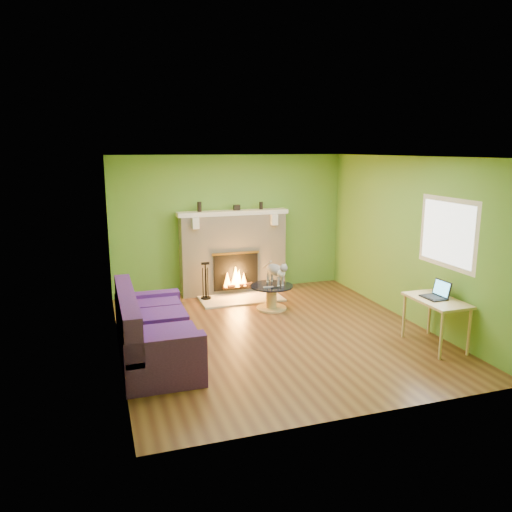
{
  "coord_description": "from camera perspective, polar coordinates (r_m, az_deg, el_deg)",
  "views": [
    {
      "loc": [
        -2.47,
        -6.63,
        2.71
      ],
      "look_at": [
        -0.17,
        0.4,
        1.11
      ],
      "focal_mm": 35.0,
      "sensor_mm": 36.0,
      "label": 1
    }
  ],
  "objects": [
    {
      "name": "hearth",
      "position": [
        9.19,
        -1.71,
        -4.88
      ],
      "size": [
        1.5,
        0.75,
        0.03
      ],
      "primitive_type": "cube",
      "color": "beige",
      "rests_on": "floor"
    },
    {
      "name": "mantel_vase_right",
      "position": [
        9.51,
        0.58,
        5.79
      ],
      "size": [
        0.07,
        0.07,
        0.14
      ],
      "primitive_type": "cylinder",
      "color": "black",
      "rests_on": "mantel"
    },
    {
      "name": "window_frame",
      "position": [
        7.5,
        21.06,
        2.47
      ],
      "size": [
        0.0,
        1.2,
        1.2
      ],
      "primitive_type": "plane",
      "rotation": [
        1.57,
        0.0,
        -1.57
      ],
      "color": "silver",
      "rests_on": "wall_right"
    },
    {
      "name": "remote_silver",
      "position": [
        8.4,
        1.42,
        -3.57
      ],
      "size": [
        0.17,
        0.06,
        0.02
      ],
      "primitive_type": "cube",
      "rotation": [
        0.0,
        0.0,
        -0.1
      ],
      "color": "gray",
      "rests_on": "coffee_table"
    },
    {
      "name": "desk",
      "position": [
        7.35,
        19.94,
        -5.28
      ],
      "size": [
        0.53,
        0.92,
        0.68
      ],
      "color": "tan",
      "rests_on": "floor"
    },
    {
      "name": "mantel",
      "position": [
        9.33,
        -2.63,
        4.97
      ],
      "size": [
        2.1,
        0.28,
        0.08
      ],
      "primitive_type": "cube",
      "color": "silver",
      "rests_on": "fireplace"
    },
    {
      "name": "window_pane",
      "position": [
        7.5,
        21.01,
        2.46
      ],
      "size": [
        0.0,
        1.06,
        1.06
      ],
      "primitive_type": "plane",
      "rotation": [
        1.57,
        0.0,
        -1.57
      ],
      "color": "white",
      "rests_on": "wall_right"
    },
    {
      "name": "sofa",
      "position": [
        6.72,
        -11.87,
        -8.6
      ],
      "size": [
        0.93,
        2.05,
        0.92
      ],
      "color": "#3B175A",
      "rests_on": "floor"
    },
    {
      "name": "mantel_vase_left",
      "position": [
        9.2,
        -6.49,
        5.62
      ],
      "size": [
        0.08,
        0.08,
        0.18
      ],
      "primitive_type": "cylinder",
      "color": "black",
      "rests_on": "mantel"
    },
    {
      "name": "fireplace",
      "position": [
        9.48,
        -2.62,
        0.38
      ],
      "size": [
        2.1,
        0.46,
        1.58
      ],
      "color": "beige",
      "rests_on": "floor"
    },
    {
      "name": "wall_front",
      "position": [
        5.01,
        12.27,
        -4.47
      ],
      "size": [
        5.0,
        0.0,
        5.0
      ],
      "primitive_type": "plane",
      "rotation": [
        -1.57,
        0.0,
        0.0
      ],
      "color": "#5B9530",
      "rests_on": "floor"
    },
    {
      "name": "remote_black",
      "position": [
        8.39,
        2.33,
        -3.62
      ],
      "size": [
        0.16,
        0.07,
        0.02
      ],
      "primitive_type": "cube",
      "rotation": [
        0.0,
        0.0,
        0.18
      ],
      "color": "black",
      "rests_on": "coffee_table"
    },
    {
      "name": "ceiling",
      "position": [
        7.07,
        2.36,
        11.28
      ],
      "size": [
        5.0,
        5.0,
        0.0
      ],
      "primitive_type": "plane",
      "rotation": [
        3.14,
        0.0,
        0.0
      ],
      "color": "white",
      "rests_on": "wall_back"
    },
    {
      "name": "cat",
      "position": [
        8.56,
        2.18,
        -1.89
      ],
      "size": [
        0.4,
        0.71,
        0.42
      ],
      "primitive_type": null,
      "rotation": [
        0.0,
        0.0,
        0.24
      ],
      "color": "slate",
      "rests_on": "coffee_table"
    },
    {
      "name": "floor",
      "position": [
        7.57,
        2.18,
        -8.79
      ],
      "size": [
        5.0,
        5.0,
        0.0
      ],
      "primitive_type": "plane",
      "color": "#522C17",
      "rests_on": "ground"
    },
    {
      "name": "wall_back",
      "position": [
        9.56,
        -2.95,
        3.69
      ],
      "size": [
        5.0,
        0.0,
        5.0
      ],
      "primitive_type": "plane",
      "rotation": [
        1.57,
        0.0,
        0.0
      ],
      "color": "#5B9530",
      "rests_on": "floor"
    },
    {
      "name": "coffee_table",
      "position": [
        8.59,
        1.77,
        -4.51
      ],
      "size": [
        0.74,
        0.74,
        0.42
      ],
      "color": "tan",
      "rests_on": "floor"
    },
    {
      "name": "mantel_box",
      "position": [
        9.37,
        -2.21,
        5.56
      ],
      "size": [
        0.12,
        0.08,
        0.1
      ],
      "primitive_type": "cube",
      "color": "black",
      "rests_on": "mantel"
    },
    {
      "name": "fire_tools",
      "position": [
        9.08,
        -5.78,
        -2.79
      ],
      "size": [
        0.18,
        0.18,
        0.69
      ],
      "primitive_type": null,
      "color": "black",
      "rests_on": "hearth"
    },
    {
      "name": "wall_left",
      "position": [
        6.78,
        -15.86,
        -0.3
      ],
      "size": [
        0.0,
        5.0,
        5.0
      ],
      "primitive_type": "plane",
      "rotation": [
        1.57,
        0.0,
        1.57
      ],
      "color": "#5B9530",
      "rests_on": "floor"
    },
    {
      "name": "wall_right",
      "position": [
        8.26,
        17.08,
        1.81
      ],
      "size": [
        0.0,
        5.0,
        5.0
      ],
      "primitive_type": "plane",
      "rotation": [
        1.57,
        0.0,
        -1.57
      ],
      "color": "#5B9530",
      "rests_on": "floor"
    },
    {
      "name": "laptop",
      "position": [
        7.32,
        19.69,
        -3.64
      ],
      "size": [
        0.3,
        0.34,
        0.25
      ],
      "primitive_type": null,
      "rotation": [
        0.0,
        0.0,
        0.03
      ],
      "color": "black",
      "rests_on": "desk"
    }
  ]
}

